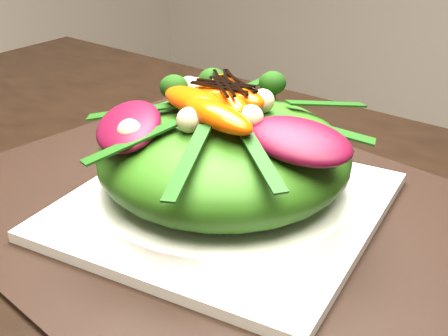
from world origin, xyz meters
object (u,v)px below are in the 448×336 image
Objects in this scene: placemat at (224,212)px; salad_bowl at (224,192)px; plate_base at (224,205)px; orange_segment at (219,96)px; lettuce_mound at (224,155)px.

salad_bowl reaches higher than placemat.
placemat is at bearing -45.00° from salad_bowl.
plate_base is 3.59× the size of orange_segment.
plate_base is at bearing 0.00° from lettuce_mound.
plate_base is at bearing 135.00° from salad_bowl.
placemat is 2.38× the size of lettuce_mound.
salad_bowl is 1.05× the size of lettuce_mound.
placemat is at bearing -30.69° from orange_segment.
orange_segment is (-0.01, 0.01, 0.05)m from lettuce_mound.
orange_segment reaches higher than salad_bowl.
placemat is 2.26× the size of salad_bowl.
plate_base is 1.13× the size of salad_bowl.
plate_base is 0.01m from salad_bowl.
lettuce_mound is (-0.00, 0.00, 0.06)m from placemat.
lettuce_mound reaches higher than salad_bowl.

